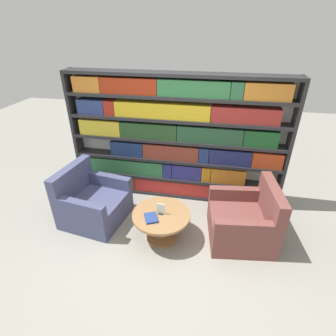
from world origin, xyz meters
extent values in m
plane|color=gray|center=(0.00, 0.00, 0.00)|extent=(14.00, 14.00, 0.00)
cube|color=silver|center=(0.00, 1.46, 1.06)|extent=(3.54, 0.05, 2.12)
cube|color=#262628|center=(-1.74, 1.34, 1.06)|extent=(0.05, 0.30, 2.12)
cube|color=#262628|center=(1.74, 1.34, 1.06)|extent=(0.05, 0.30, 2.12)
cube|color=#262628|center=(0.00, 1.34, 0.03)|extent=(3.44, 0.30, 0.05)
cube|color=#262628|center=(0.00, 1.34, 0.35)|extent=(3.44, 0.30, 0.05)
cube|color=#262628|center=(0.00, 1.34, 0.71)|extent=(3.44, 0.30, 0.05)
cube|color=#262628|center=(0.00, 1.34, 1.06)|extent=(3.44, 0.30, 0.05)
cube|color=#262628|center=(0.00, 1.34, 1.41)|extent=(3.44, 0.30, 0.05)
cube|color=#262628|center=(0.00, 1.34, 1.76)|extent=(3.44, 0.30, 0.05)
cube|color=#262628|center=(0.00, 1.34, 2.09)|extent=(3.44, 0.30, 0.05)
cube|color=brown|center=(-1.19, 1.31, 0.18)|extent=(0.92, 0.20, 0.25)
cube|color=red|center=(0.08, 1.31, 0.18)|extent=(1.60, 0.20, 0.25)
cube|color=maroon|center=(1.19, 1.31, 0.18)|extent=(0.60, 0.20, 0.25)
cube|color=#337746|center=(-0.93, 1.31, 0.51)|extent=(1.45, 0.20, 0.27)
cube|color=navy|center=(-0.13, 1.31, 0.51)|extent=(0.15, 0.20, 0.27)
cube|color=navy|center=(0.21, 1.31, 0.51)|extent=(0.50, 0.20, 0.27)
cube|color=orange|center=(0.54, 1.31, 0.51)|extent=(0.15, 0.20, 0.27)
cube|color=orange|center=(0.90, 1.31, 0.51)|extent=(0.56, 0.20, 0.27)
cube|color=navy|center=(-0.83, 1.31, 0.86)|extent=(0.56, 0.20, 0.26)
cube|color=brown|center=(-0.07, 1.31, 0.86)|extent=(0.93, 0.20, 0.26)
cube|color=navy|center=(0.48, 1.31, 0.86)|extent=(0.16, 0.20, 0.26)
cube|color=navy|center=(0.89, 1.31, 0.86)|extent=(0.66, 0.20, 0.26)
cube|color=#BD411E|center=(1.47, 1.31, 0.86)|extent=(0.47, 0.20, 0.26)
cube|color=gold|center=(-1.27, 1.31, 1.21)|extent=(0.71, 0.20, 0.26)
cube|color=#254923|center=(-0.44, 1.31, 1.21)|extent=(0.93, 0.20, 0.26)
cube|color=#254F33|center=(0.54, 1.31, 1.21)|extent=(1.02, 0.20, 0.26)
cube|color=#1C5427|center=(1.31, 1.31, 1.21)|extent=(0.51, 0.20, 0.26)
cube|color=navy|center=(-1.38, 1.31, 1.55)|extent=(0.45, 0.20, 0.24)
cube|color=#A3251C|center=(-1.06, 1.31, 1.55)|extent=(0.17, 0.20, 0.24)
cube|color=gold|center=(-0.22, 1.31, 1.55)|extent=(1.50, 0.20, 0.24)
cube|color=maroon|center=(1.03, 1.31, 1.55)|extent=(0.99, 0.20, 0.24)
cube|color=orange|center=(-1.40, 1.31, 1.91)|extent=(0.45, 0.20, 0.24)
cube|color=#9D2C14|center=(-0.72, 1.31, 1.91)|extent=(0.89, 0.20, 0.24)
cube|color=#317440|center=(0.25, 1.31, 1.91)|extent=(1.05, 0.20, 0.24)
cube|color=#2D6740|center=(0.87, 1.31, 1.91)|extent=(0.18, 0.20, 0.24)
cube|color=#C77829|center=(1.29, 1.31, 1.91)|extent=(0.65, 0.20, 0.24)
cube|color=#42476B|center=(-1.11, 0.42, 0.20)|extent=(0.99, 1.00, 0.39)
cube|color=#42476B|center=(-1.47, 0.47, 0.63)|extent=(0.27, 0.89, 0.47)
cube|color=#42476B|center=(-1.10, 0.03, 0.50)|extent=(0.73, 0.23, 0.20)
cube|color=#42476B|center=(-0.98, 0.78, 0.50)|extent=(0.73, 0.23, 0.20)
cube|color=brown|center=(1.10, 0.42, 0.20)|extent=(0.97, 0.98, 0.39)
cube|color=brown|center=(1.46, 0.46, 0.63)|extent=(0.25, 0.89, 0.47)
cube|color=brown|center=(0.98, 0.78, 0.50)|extent=(0.73, 0.21, 0.20)
cube|color=brown|center=(1.08, 0.03, 0.50)|extent=(0.73, 0.21, 0.20)
cylinder|color=olive|center=(-0.01, 0.19, 0.20)|extent=(0.15, 0.15, 0.40)
cylinder|color=olive|center=(-0.01, 0.19, 0.01)|extent=(0.45, 0.45, 0.03)
cylinder|color=olive|center=(-0.01, 0.19, 0.42)|extent=(0.81, 0.81, 0.04)
cube|color=black|center=(-0.01, 0.19, 0.45)|extent=(0.07, 0.06, 0.01)
cube|color=silver|center=(-0.01, 0.19, 0.52)|extent=(0.11, 0.01, 0.17)
cube|color=navy|center=(-0.12, 0.06, 0.45)|extent=(0.24, 0.26, 0.03)
camera|label=1|loc=(0.62, -2.59, 2.76)|focal=28.00mm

